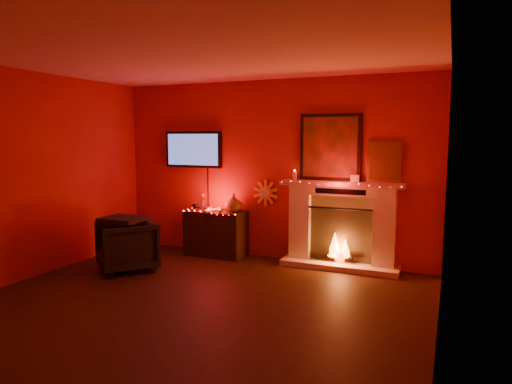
% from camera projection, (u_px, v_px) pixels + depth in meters
% --- Properties ---
extents(room, '(5.00, 5.00, 5.00)m').
position_uv_depth(room, '(179.00, 186.00, 4.65)').
color(room, black).
rests_on(room, ground).
extents(floor, '(5.00, 5.00, 0.00)m').
position_uv_depth(floor, '(181.00, 313.00, 4.81)').
color(floor, black).
rests_on(floor, ground).
extents(fireplace, '(1.72, 0.40, 2.18)m').
position_uv_depth(fireplace, '(341.00, 217.00, 6.46)').
color(fireplace, silver).
rests_on(fireplace, floor).
extents(tv, '(1.00, 0.07, 1.24)m').
position_uv_depth(tv, '(193.00, 150.00, 7.37)').
color(tv, black).
rests_on(tv, room).
extents(sunburst_clock, '(0.40, 0.03, 0.40)m').
position_uv_depth(sunburst_clock, '(265.00, 193.00, 6.98)').
color(sunburst_clock, '#F4A132').
rests_on(sunburst_clock, room).
extents(console_table, '(0.93, 0.54, 0.98)m').
position_uv_depth(console_table, '(217.00, 231.00, 7.14)').
color(console_table, black).
rests_on(console_table, floor).
extents(armchair, '(1.06, 1.07, 0.70)m').
position_uv_depth(armchair, '(126.00, 246.00, 6.34)').
color(armchair, black).
rests_on(armchair, floor).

